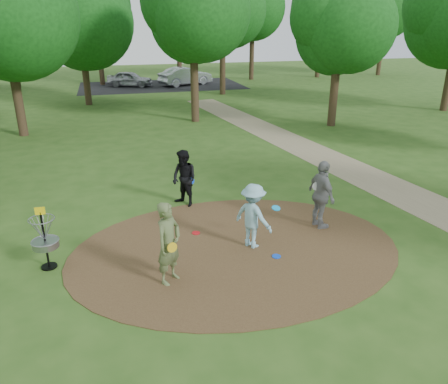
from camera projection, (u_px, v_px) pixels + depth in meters
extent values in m
plane|color=#2D5119|center=(236.00, 249.00, 11.08)|extent=(100.00, 100.00, 0.00)
cylinder|color=#47301C|center=(236.00, 249.00, 11.08)|extent=(8.40, 8.40, 0.02)
cube|color=#8C7A5B|center=(407.00, 195.00, 14.44)|extent=(7.55, 39.89, 0.01)
cube|color=black|center=(161.00, 86.00, 38.50)|extent=(14.00, 8.00, 0.01)
imported|color=#59683C|center=(169.00, 243.00, 9.38)|extent=(0.81, 0.81, 1.89)
cylinder|color=gold|center=(172.00, 247.00, 9.11)|extent=(0.22, 0.09, 0.22)
imported|color=#8ABECE|center=(253.00, 216.00, 10.92)|extent=(1.13, 1.26, 1.69)
cylinder|color=#0D9DE6|center=(276.00, 208.00, 11.03)|extent=(0.25, 0.25, 0.08)
imported|color=black|center=(184.00, 179.00, 13.38)|extent=(1.03, 1.09, 1.77)
cylinder|color=blue|center=(191.00, 181.00, 13.46)|extent=(0.22, 0.08, 0.22)
imported|color=gray|center=(321.00, 195.00, 11.90)|extent=(0.58, 1.18, 1.94)
cylinder|color=silver|center=(316.00, 186.00, 11.76)|extent=(0.23, 0.09, 0.22)
cylinder|color=blue|center=(276.00, 256.00, 10.68)|extent=(0.22, 0.22, 0.02)
cylinder|color=red|center=(196.00, 233.00, 11.85)|extent=(0.22, 0.22, 0.02)
imported|color=#A3A5AA|center=(130.00, 79.00, 37.69)|extent=(4.13, 2.80, 1.30)
imported|color=#B5B7BD|center=(186.00, 76.00, 38.42)|extent=(5.01, 3.28, 1.56)
cylinder|color=black|center=(45.00, 242.00, 10.02)|extent=(0.05, 0.05, 1.35)
cylinder|color=black|center=(49.00, 266.00, 10.26)|extent=(0.36, 0.36, 0.04)
cylinder|color=gray|center=(46.00, 244.00, 10.04)|extent=(0.60, 0.60, 0.16)
torus|color=gray|center=(45.00, 241.00, 10.01)|extent=(0.63, 0.63, 0.03)
torus|color=gray|center=(41.00, 219.00, 9.81)|extent=(0.58, 0.58, 0.02)
cube|color=yellow|center=(40.00, 211.00, 9.73)|extent=(0.22, 0.02, 0.18)
cylinder|color=#332316|center=(18.00, 97.00, 21.27)|extent=(0.44, 0.44, 3.80)
sphere|color=#124512|center=(4.00, 19.00, 19.97)|extent=(5.95, 5.95, 5.95)
cylinder|color=#332316|center=(195.00, 84.00, 24.26)|extent=(0.44, 0.44, 4.18)
sphere|color=#124512|center=(193.00, 16.00, 22.97)|extent=(5.16, 5.16, 5.16)
cylinder|color=#332316|center=(334.00, 92.00, 23.36)|extent=(0.44, 0.44, 3.61)
sphere|color=#124512|center=(340.00, 31.00, 22.23)|extent=(4.62, 4.62, 4.62)
cylinder|color=#332316|center=(86.00, 79.00, 29.25)|extent=(0.44, 0.44, 3.42)
sphere|color=#124512|center=(80.00, 26.00, 28.01)|extent=(6.00, 6.00, 6.00)
cylinder|color=#332316|center=(223.00, 65.00, 33.27)|extent=(0.44, 0.44, 4.37)
sphere|color=#124512|center=(223.00, 13.00, 31.92)|extent=(5.44, 5.44, 5.44)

